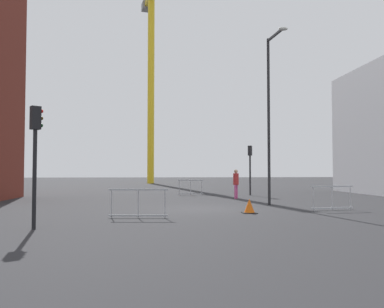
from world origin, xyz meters
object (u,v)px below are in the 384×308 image
at_px(traffic_light_median, 250,162).
at_px(pedestrian_walking, 236,182).
at_px(construction_crane, 151,62).
at_px(traffic_cone_orange, 249,206).
at_px(streetlamp_tall, 270,107).
at_px(traffic_light_near, 35,146).

relative_size(traffic_light_median, pedestrian_walking, 1.94).
bearing_deg(traffic_light_median, pedestrian_walking, -117.88).
distance_m(construction_crane, traffic_cone_orange, 40.67).
xyz_separation_m(streetlamp_tall, traffic_light_median, (0.87, 8.07, -2.60)).
bearing_deg(traffic_light_median, traffic_cone_orange, -103.64).
bearing_deg(traffic_cone_orange, construction_crane, 97.12).
height_order(traffic_light_near, pedestrian_walking, traffic_light_near).
bearing_deg(pedestrian_walking, traffic_cone_orange, -97.67).
xyz_separation_m(traffic_light_near, pedestrian_walking, (8.57, 12.10, -1.44)).
bearing_deg(traffic_light_median, traffic_light_near, -123.89).
distance_m(pedestrian_walking, traffic_cone_orange, 8.37).
xyz_separation_m(pedestrian_walking, traffic_cone_orange, (-1.11, -8.26, -0.78)).
bearing_deg(construction_crane, traffic_cone_orange, -82.88).
bearing_deg(pedestrian_walking, streetlamp_tall, -81.06).
xyz_separation_m(traffic_light_near, traffic_cone_orange, (7.46, 3.83, -2.23)).
distance_m(traffic_light_near, pedestrian_walking, 14.89).
bearing_deg(traffic_cone_orange, traffic_light_near, -152.80).
height_order(streetlamp_tall, traffic_light_median, streetlamp_tall).
bearing_deg(traffic_cone_orange, streetlamp_tall, 60.19).
bearing_deg(pedestrian_walking, construction_crane, 101.28).
height_order(construction_crane, traffic_light_near, construction_crane).
bearing_deg(streetlamp_tall, construction_crane, 100.93).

